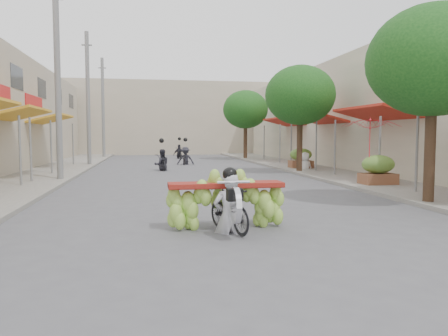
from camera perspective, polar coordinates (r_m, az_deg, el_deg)
ground at (r=6.91m, az=6.75°, el=-11.45°), size 120.00×120.00×0.00m
sidewalk_left at (r=22.04m, az=-23.23°, el=-0.74°), size 4.00×60.00×0.12m
sidewalk_right at (r=23.23m, az=12.68°, el=-0.25°), size 4.00×60.00×0.12m
shophouse_row_right at (r=24.69m, az=24.54°, el=6.56°), size 9.77×40.00×6.00m
far_building at (r=44.44m, az=-7.51°, el=6.40°), size 20.00×6.00×7.00m
utility_pole_mid at (r=18.82m, az=-20.90°, el=10.62°), size 0.60×0.24×8.00m
utility_pole_far at (r=27.67m, az=-17.34°, el=8.60°), size 0.60×0.24×8.00m
utility_pole_back at (r=36.60m, az=-15.52°, el=7.55°), size 0.60×0.24×8.00m
street_tree_near at (r=12.84m, az=25.64°, el=12.46°), size 3.40×3.40×5.25m
street_tree_mid at (r=21.73m, az=9.92°, el=9.31°), size 3.40×3.40×5.25m
street_tree_far at (r=33.24m, az=2.82°, el=7.63°), size 3.40×3.40×5.25m
produce_crate_mid at (r=16.55m, az=19.49°, el=0.06°), size 1.20×0.88×1.16m
produce_crate_far at (r=23.83m, az=10.00°, el=1.48°), size 1.20×0.88×1.16m
banana_motorbike at (r=8.56m, az=0.48°, el=-3.44°), size 2.30×1.76×2.13m
market_umbrella at (r=16.26m, az=18.67°, el=6.39°), size 2.11×2.11×1.85m
pedestrian at (r=23.06m, az=10.55°, el=2.04°), size 0.89×0.58×1.72m
bg_motorbike_a at (r=23.18m, az=-8.14°, el=1.55°), size 0.86×1.55×1.95m
bg_motorbike_b at (r=27.68m, az=-5.06°, el=2.24°), size 1.15×1.62×1.95m
bg_motorbike_c at (r=34.63m, az=-5.85°, el=2.56°), size 0.99×1.55×1.95m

